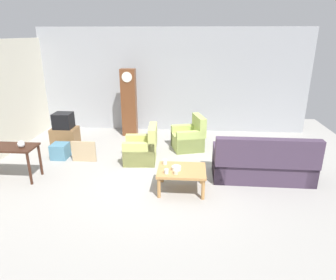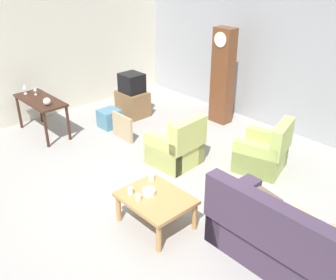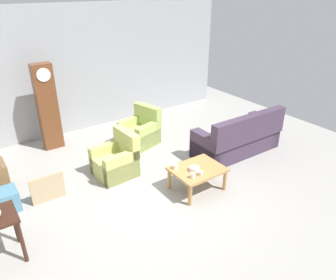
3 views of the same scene
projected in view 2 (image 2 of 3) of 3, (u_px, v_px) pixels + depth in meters
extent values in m
plane|color=#999691|center=(161.00, 196.00, 5.96)|extent=(10.40, 10.40, 0.00)
cube|color=#9EA0A5|center=(298.00, 55.00, 7.42)|extent=(8.40, 0.16, 3.20)
cube|color=beige|center=(45.00, 51.00, 8.31)|extent=(0.12, 6.40, 2.88)
cube|color=#423347|center=(295.00, 254.00, 4.53)|extent=(2.11, 0.86, 0.44)
cube|color=#423347|center=(283.00, 233.00, 4.08)|extent=(2.10, 0.22, 0.60)
cube|color=#423347|center=(234.00, 210.00, 5.09)|extent=(0.25, 0.84, 0.68)
cube|color=#C6B284|center=(302.00, 225.00, 4.38)|extent=(0.38, 0.19, 0.36)
cube|color=brown|center=(267.00, 206.00, 4.70)|extent=(0.38, 0.18, 0.36)
cube|color=#B7BC66|center=(174.00, 153.00, 6.80)|extent=(0.81, 0.81, 0.40)
cube|color=#B7BC66|center=(189.00, 135.00, 6.40)|extent=(0.23, 0.77, 0.52)
cube|color=#B7BC66|center=(186.00, 142.00, 6.95)|extent=(0.77, 0.21, 0.60)
cube|color=#B7BC66|center=(162.00, 154.00, 6.56)|extent=(0.77, 0.21, 0.60)
cube|color=#A9BC61|center=(260.00, 158.00, 6.63)|extent=(0.94, 0.94, 0.40)
cube|color=#A9BC61|center=(282.00, 139.00, 6.27)|extent=(0.39, 0.78, 0.52)
cube|color=#A9BC61|center=(266.00, 146.00, 6.81)|extent=(0.77, 0.37, 0.60)
cube|color=#A9BC61|center=(255.00, 160.00, 6.35)|extent=(0.77, 0.37, 0.60)
cube|color=#B27F47|center=(156.00, 198.00, 5.16)|extent=(0.96, 0.76, 0.05)
cylinder|color=#B27F47|center=(119.00, 208.00, 5.35)|extent=(0.07, 0.07, 0.41)
cylinder|color=#B27F47|center=(159.00, 238.00, 4.79)|extent=(0.07, 0.07, 0.41)
cylinder|color=#B27F47|center=(154.00, 190.00, 5.74)|extent=(0.07, 0.07, 0.41)
cylinder|color=#B27F47|center=(195.00, 216.00, 5.18)|extent=(0.07, 0.07, 0.41)
cube|color=#381E14|center=(40.00, 100.00, 7.65)|extent=(1.30, 0.56, 0.04)
cylinder|color=#381E14|center=(19.00, 112.00, 8.07)|extent=(0.06, 0.06, 0.71)
cylinder|color=#381E14|center=(46.00, 130.00, 7.28)|extent=(0.06, 0.06, 0.71)
cylinder|color=#381E14|center=(40.00, 107.00, 8.36)|extent=(0.06, 0.06, 0.71)
cylinder|color=#381E14|center=(68.00, 123.00, 7.56)|extent=(0.06, 0.06, 0.71)
cube|color=brown|center=(223.00, 77.00, 8.09)|extent=(0.44, 0.28, 2.03)
cylinder|color=silver|center=(220.00, 40.00, 7.64)|extent=(0.30, 0.02, 0.30)
cube|color=brown|center=(133.00, 104.00, 8.73)|extent=(0.68, 0.52, 0.56)
cube|color=black|center=(132.00, 83.00, 8.51)|extent=(0.48, 0.44, 0.42)
cube|color=tan|center=(122.00, 127.00, 7.62)|extent=(0.60, 0.05, 0.52)
cube|color=teal|center=(110.00, 118.00, 8.19)|extent=(0.39, 0.41, 0.38)
sphere|color=silver|center=(47.00, 101.00, 7.32)|extent=(0.15, 0.15, 0.15)
cylinder|color=white|center=(151.00, 177.00, 5.50)|extent=(0.09, 0.09, 0.10)
cylinder|color=silver|center=(130.00, 191.00, 5.19)|extent=(0.08, 0.08, 0.09)
cylinder|color=beige|center=(138.00, 197.00, 5.07)|extent=(0.09, 0.09, 0.08)
cylinder|color=white|center=(149.00, 192.00, 5.18)|extent=(0.18, 0.18, 0.08)
cylinder|color=silver|center=(26.00, 94.00, 7.90)|extent=(0.07, 0.07, 0.02)
cylinder|color=silver|center=(25.00, 91.00, 7.87)|extent=(0.01, 0.01, 0.10)
cone|color=silver|center=(24.00, 86.00, 7.82)|extent=(0.08, 0.08, 0.10)
cylinder|color=silver|center=(36.00, 95.00, 7.86)|extent=(0.06, 0.06, 0.02)
cylinder|color=silver|center=(35.00, 92.00, 7.84)|extent=(0.01, 0.01, 0.07)
cone|color=silver|center=(35.00, 89.00, 7.80)|extent=(0.06, 0.06, 0.07)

